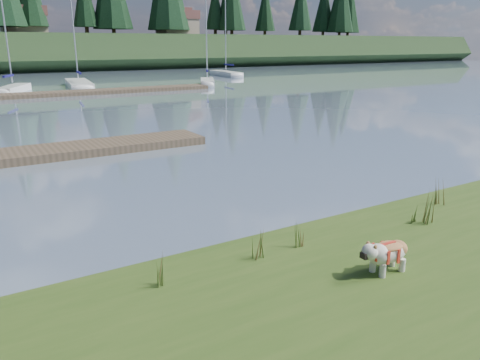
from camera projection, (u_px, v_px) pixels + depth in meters
ground at (23, 98)px, 34.88m from camera, size 200.00×200.00×0.00m
bulldog at (387, 252)px, 7.49m from camera, size 0.94×0.43×0.57m
dock_far at (51, 94)px, 35.84m from camera, size 26.00×2.20×0.30m
sailboat_bg_2 at (15, 88)px, 38.75m from camera, size 3.67×6.32×9.72m
sailboat_bg_3 at (78, 83)px, 43.55m from camera, size 3.09×9.53×13.61m
sailboat_bg_4 at (207, 81)px, 45.51m from camera, size 3.80×6.03×9.25m
sailboat_bg_5 at (224, 73)px, 58.18m from camera, size 2.57×8.17×11.48m
weed_0 at (258, 243)px, 7.98m from camera, size 0.17×0.14×0.69m
weed_1 at (299, 234)px, 8.48m from camera, size 0.17×0.14×0.54m
weed_2 at (429, 209)px, 9.58m from camera, size 0.17×0.14×0.72m
weed_3 at (160, 270)px, 7.07m from camera, size 0.17×0.14×0.61m
weed_4 at (412, 214)px, 9.67m from camera, size 0.17×0.14×0.37m
weed_5 at (439, 193)px, 10.67m from camera, size 0.17×0.14×0.65m
mud_lip at (248, 252)px, 8.93m from camera, size 60.00×0.50×0.14m
conifer_8 at (301, 2)px, 89.35m from camera, size 4.62×4.62×11.77m
house_1 at (23, 19)px, 69.45m from camera, size 6.30×5.30×4.65m
house_2 at (177, 22)px, 79.74m from camera, size 6.30×5.30×4.65m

